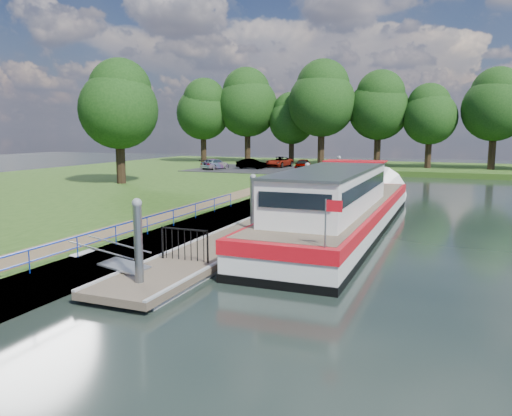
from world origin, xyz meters
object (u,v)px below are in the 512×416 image
at_px(pontoon, 284,218).
at_px(barge, 345,208).
at_px(car_a, 303,165).
at_px(car_b, 252,164).
at_px(car_d, 279,162).
at_px(car_c, 215,164).

xyz_separation_m(pontoon, barge, (3.60, -1.13, 0.90)).
height_order(car_a, car_b, car_a).
relative_size(barge, car_b, 6.47).
distance_m(barge, car_d, 32.10).
height_order(pontoon, barge, barge).
height_order(barge, car_b, barge).
bearing_deg(car_c, car_d, -126.03).
height_order(barge, car_a, barge).
height_order(car_a, car_d, car_a).
bearing_deg(car_d, pontoon, -64.50).
relative_size(pontoon, car_c, 7.89).
distance_m(pontoon, car_a, 24.86).
relative_size(car_b, car_d, 0.78).
xyz_separation_m(pontoon, car_c, (-15.52, 22.59, 1.20)).
bearing_deg(barge, car_d, 115.19).
distance_m(pontoon, car_c, 27.43).
distance_m(barge, car_b, 29.91).
distance_m(barge, car_a, 27.01).
height_order(pontoon, car_c, car_c).
bearing_deg(car_a, pontoon, -85.90).
relative_size(car_c, car_d, 0.91).
relative_size(car_a, car_d, 0.85).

